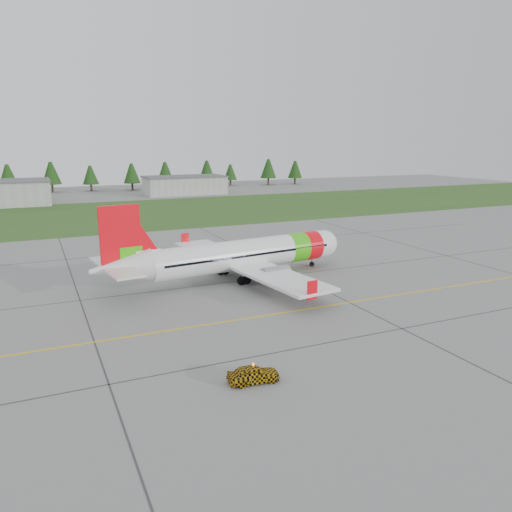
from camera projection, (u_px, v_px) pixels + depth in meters
name	position (u px, v px, depth m)	size (l,w,h in m)	color
ground	(302.00, 348.00, 39.74)	(320.00, 320.00, 0.00)	gray
aircraft	(240.00, 255.00, 59.33)	(32.11, 29.84, 9.75)	white
follow_me_car	(253.00, 358.00, 33.65)	(1.44, 1.22, 3.59)	#DDA30C
grass_strip	(123.00, 214.00, 112.55)	(320.00, 50.00, 0.03)	#30561E
taxi_guideline	(260.00, 316.00, 46.84)	(120.00, 0.25, 0.02)	gold
hangar_east	(185.00, 186.00, 153.96)	(24.00, 12.00, 5.20)	#A8A8A3
treeline	(92.00, 176.00, 161.15)	(160.00, 8.00, 10.00)	#1C3F14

